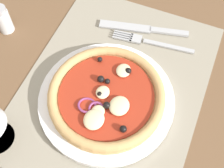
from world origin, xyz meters
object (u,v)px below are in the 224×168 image
at_px(pepper_shaker, 3,20).
at_px(knife, 143,29).
at_px(plate, 105,99).
at_px(pizza, 105,95).
at_px(fork, 148,42).

bearing_deg(pepper_shaker, knife, -68.24).
relative_size(plate, pizza, 1.18).
xyz_separation_m(pizza, pepper_shaker, (0.09, 0.28, 0.00)).
bearing_deg(fork, plate, 72.90).
bearing_deg(pizza, knife, -2.03).
distance_m(pizza, pepper_shaker, 0.29).
height_order(plate, pepper_shaker, pepper_shaker).
xyz_separation_m(pizza, knife, (0.20, -0.01, -0.02)).
height_order(pizza, pepper_shaker, pepper_shaker).
distance_m(fork, knife, 0.04).
xyz_separation_m(plate, pizza, (-0.00, -0.00, 0.02)).
bearing_deg(pizza, pepper_shaker, 72.88).
xyz_separation_m(fork, knife, (0.03, 0.02, 0.00)).
relative_size(pizza, pepper_shaker, 3.32).
distance_m(plate, pizza, 0.02).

